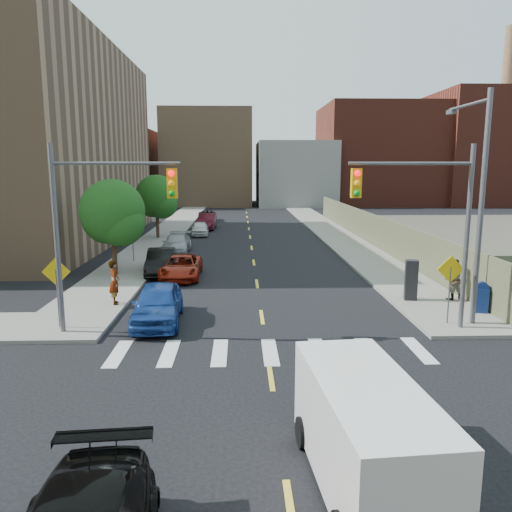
{
  "coord_description": "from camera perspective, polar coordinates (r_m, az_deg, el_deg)",
  "views": [
    {
      "loc": [
        -0.89,
        -12.0,
        6.19
      ],
      "look_at": [
        -0.14,
        11.3,
        2.0
      ],
      "focal_mm": 35.0,
      "sensor_mm": 36.0,
      "label": 1
    }
  ],
  "objects": [
    {
      "name": "bg_bldg_east",
      "position": [
        87.08,
        13.65,
        11.1
      ],
      "size": [
        18.0,
        18.0,
        16.0
      ],
      "primitive_type": "cube",
      "color": "#592319",
      "rests_on": "ground"
    },
    {
      "name": "signal_ne",
      "position": [
        19.34,
        19.05,
        4.71
      ],
      "size": [
        4.59,
        0.3,
        7.0
      ],
      "color": "#59595E",
      "rests_on": "ground"
    },
    {
      "name": "bg_bldg_midwest",
      "position": [
        84.17,
        -5.43,
        11.04
      ],
      "size": [
        14.0,
        16.0,
        15.0
      ],
      "primitive_type": "cube",
      "color": "#8C6B4C",
      "rests_on": "ground"
    },
    {
      "name": "mailbox",
      "position": [
        22.98,
        24.34,
        -4.33
      ],
      "size": [
        0.62,
        0.53,
        1.31
      ],
      "rotation": [
        0.0,
        0.0,
        -0.25
      ],
      "color": "navy",
      "rests_on": "sidewalk_ne"
    },
    {
      "name": "bg_bldg_west",
      "position": [
        84.67,
        -16.53,
        9.65
      ],
      "size": [
        14.0,
        18.0,
        12.0
      ],
      "primitive_type": "cube",
      "color": "#592319",
      "rests_on": "ground"
    },
    {
      "name": "parked_car_blue",
      "position": [
        20.39,
        -11.17,
        -5.38
      ],
      "size": [
        2.09,
        4.69,
        1.57
      ],
      "primitive_type": "imported",
      "rotation": [
        0.0,
        0.0,
        0.05
      ],
      "color": "navy",
      "rests_on": "ground"
    },
    {
      "name": "bg_bldg_fareast",
      "position": [
        90.8,
        23.98,
        11.1
      ],
      "size": [
        14.0,
        16.0,
        18.0
      ],
      "primitive_type": "cube",
      "color": "#592319",
      "rests_on": "ground"
    },
    {
      "name": "tree_west_far",
      "position": [
        43.71,
        -11.28,
        6.44
      ],
      "size": [
        3.66,
        3.64,
        5.52
      ],
      "color": "#332114",
      "rests_on": "ground"
    },
    {
      "name": "sidewalk_nw",
      "position": [
        54.28,
        -9.12,
        3.59
      ],
      "size": [
        3.5,
        73.0,
        0.15
      ],
      "primitive_type": "cube",
      "color": "gray",
      "rests_on": "ground"
    },
    {
      "name": "parked_car_black",
      "position": [
        29.6,
        -10.78,
        -0.63
      ],
      "size": [
        1.81,
        4.49,
        1.45
      ],
      "primitive_type": "imported",
      "rotation": [
        0.0,
        0.0,
        0.06
      ],
      "color": "black",
      "rests_on": "ground"
    },
    {
      "name": "streetlight_ne",
      "position": [
        21.0,
        23.98,
        6.67
      ],
      "size": [
        0.25,
        3.7,
        9.0
      ],
      "color": "#59595E",
      "rests_on": "ground"
    },
    {
      "name": "bg_bldg_center",
      "position": [
        82.49,
        4.39,
        9.33
      ],
      "size": [
        12.0,
        16.0,
        10.0
      ],
      "primitive_type": "cube",
      "color": "gray",
      "rests_on": "ground"
    },
    {
      "name": "warn_sign_ne",
      "position": [
        20.63,
        21.31,
        -2.25
      ],
      "size": [
        1.06,
        0.06,
        2.83
      ],
      "color": "#59595E",
      "rests_on": "ground"
    },
    {
      "name": "fence_north",
      "position": [
        41.65,
        12.77,
        3.13
      ],
      "size": [
        0.12,
        44.0,
        2.5
      ],
      "primitive_type": "cube",
      "color": "#646C4B",
      "rests_on": "ground"
    },
    {
      "name": "parked_car_silver",
      "position": [
        36.59,
        -9.07,
        1.39
      ],
      "size": [
        1.94,
        4.67,
        1.35
      ],
      "primitive_type": "imported",
      "rotation": [
        0.0,
        0.0,
        -0.01
      ],
      "color": "#93969A",
      "rests_on": "ground"
    },
    {
      "name": "tree_west_near",
      "position": [
        29.06,
        -16.06,
        4.44
      ],
      "size": [
        3.66,
        3.64,
        5.52
      ],
      "color": "#332114",
      "rests_on": "ground"
    },
    {
      "name": "signal_nw",
      "position": [
        18.78,
        -17.63,
        4.64
      ],
      "size": [
        4.59,
        0.3,
        7.0
      ],
      "color": "#59595E",
      "rests_on": "ground"
    },
    {
      "name": "warn_sign_nw",
      "position": [
        20.19,
        -21.83,
        -2.55
      ],
      "size": [
        1.06,
        0.06,
        2.83
      ],
      "color": "#59595E",
      "rests_on": "ground"
    },
    {
      "name": "parked_car_grey",
      "position": [
        57.88,
        -5.58,
        4.61
      ],
      "size": [
        2.41,
        4.57,
        1.22
      ],
      "primitive_type": "imported",
      "rotation": [
        0.0,
        0.0,
        0.09
      ],
      "color": "#222227",
      "rests_on": "ground"
    },
    {
      "name": "pedestrian_east",
      "position": [
        24.6,
        21.57,
        -2.5
      ],
      "size": [
        1.03,
        0.86,
        1.88
      ],
      "primitive_type": "imported",
      "rotation": [
        0.0,
        0.0,
        3.32
      ],
      "color": "gray",
      "rests_on": "sidewalk_ne"
    },
    {
      "name": "parked_car_white",
      "position": [
        45.73,
        -6.43,
        3.16
      ],
      "size": [
        1.69,
        3.85,
        1.29
      ],
      "primitive_type": "imported",
      "rotation": [
        0.0,
        0.0,
        0.04
      ],
      "color": "silver",
      "rests_on": "ground"
    },
    {
      "name": "parked_car_maroon",
      "position": [
        50.36,
        -5.62,
        3.97
      ],
      "size": [
        1.83,
        4.79,
        1.56
      ],
      "primitive_type": "imported",
      "rotation": [
        0.0,
        0.0,
        -0.04
      ],
      "color": "#400C15",
      "rests_on": "ground"
    },
    {
      "name": "payphone",
      "position": [
        23.9,
        17.31,
        -2.64
      ],
      "size": [
        0.63,
        0.55,
        1.85
      ],
      "primitive_type": "cube",
      "rotation": [
        0.0,
        0.0,
        -0.19
      ],
      "color": "black",
      "rests_on": "sidewalk_ne"
    },
    {
      "name": "smokestack",
      "position": [
        92.87,
        26.5,
        13.98
      ],
      "size": [
        1.8,
        1.8,
        28.0
      ],
      "primitive_type": "cylinder",
      "color": "#8C6B4C",
      "rests_on": "ground"
    },
    {
      "name": "parked_car_red",
      "position": [
        28.3,
        -8.53,
        -1.23
      ],
      "size": [
        2.15,
        4.63,
        1.28
      ],
      "primitive_type": "imported",
      "rotation": [
        0.0,
        0.0,
        0.0
      ],
      "color": "maroon",
      "rests_on": "ground"
    },
    {
      "name": "warn_sign_midwest",
      "position": [
        33.01,
        -13.93,
        2.59
      ],
      "size": [
        1.06,
        0.06,
        2.83
      ],
      "color": "#59595E",
      "rests_on": "ground"
    },
    {
      "name": "ground",
      "position": [
        13.53,
        2.24,
        -17.03
      ],
      "size": [
        160.0,
        160.0,
        0.0
      ],
      "primitive_type": "plane",
      "color": "black",
      "rests_on": "ground"
    },
    {
      "name": "cargo_van",
      "position": [
        10.5,
        12.15,
        -18.74
      ],
      "size": [
        2.31,
        4.92,
        2.19
      ],
      "rotation": [
        0.0,
        0.0,
        0.08
      ],
      "color": "white",
      "rests_on": "ground"
    },
    {
      "name": "sidewalk_ne",
      "position": [
        54.54,
        7.29,
        3.67
      ],
      "size": [
        3.5,
        73.0,
        0.15
      ],
      "primitive_type": "cube",
      "color": "gray",
      "rests_on": "ground"
    },
    {
      "name": "pedestrian_west",
      "position": [
        23.0,
        -15.87,
        -2.9
      ],
      "size": [
        0.67,
        0.83,
        1.98
      ],
      "primitive_type": "imported",
      "rotation": [
        0.0,
        0.0,
        1.89
      ],
      "color": "gray",
      "rests_on": "sidewalk_nw"
    }
  ]
}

